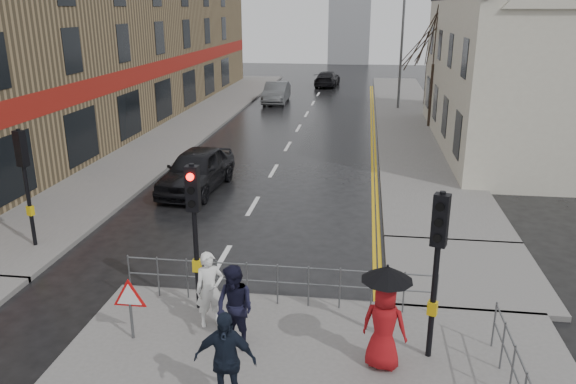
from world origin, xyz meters
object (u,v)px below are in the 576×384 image
(pedestrian_with_umbrella, at_px, (385,314))
(pedestrian_d, at_px, (225,360))
(pedestrian_a, at_px, (210,289))
(pedestrian_b, at_px, (235,308))
(car_parked, at_px, (197,170))
(car_mid, at_px, (276,93))

(pedestrian_with_umbrella, distance_m, pedestrian_d, 3.07)
(pedestrian_a, height_order, pedestrian_with_umbrella, pedestrian_with_umbrella)
(pedestrian_b, bearing_deg, pedestrian_a, 162.75)
(pedestrian_d, bearing_deg, car_parked, 106.83)
(pedestrian_a, height_order, pedestrian_b, pedestrian_b)
(car_mid, bearing_deg, pedestrian_with_umbrella, -78.14)
(car_parked, height_order, car_mid, car_parked)
(pedestrian_b, distance_m, car_mid, 31.27)
(pedestrian_with_umbrella, bearing_deg, car_mid, 102.55)
(pedestrian_a, distance_m, car_parked, 10.01)
(car_parked, bearing_deg, pedestrian_d, -66.51)
(pedestrian_a, xyz_separation_m, car_parked, (-3.13, 9.50, -0.18))
(pedestrian_a, xyz_separation_m, car_mid, (-3.33, 30.25, -0.23))
(pedestrian_a, bearing_deg, car_parked, 81.94)
(car_parked, bearing_deg, car_mid, 95.22)
(pedestrian_with_umbrella, distance_m, car_mid, 32.02)
(pedestrian_b, height_order, car_mid, pedestrian_b)
(pedestrian_a, relative_size, pedestrian_d, 0.92)
(pedestrian_d, bearing_deg, pedestrian_with_umbrella, 27.44)
(pedestrian_with_umbrella, bearing_deg, car_parked, 122.77)
(pedestrian_with_umbrella, bearing_deg, pedestrian_b, 175.21)
(pedestrian_with_umbrella, xyz_separation_m, pedestrian_d, (-2.67, -1.50, -0.22))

